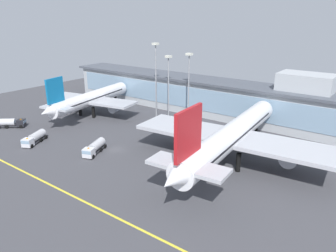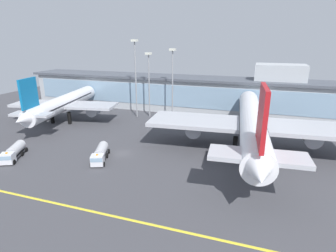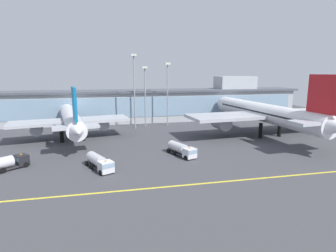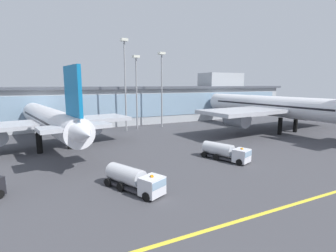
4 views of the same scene
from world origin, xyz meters
name	(u,v)px [view 2 (image 2 of 4)]	position (x,y,z in m)	size (l,w,h in m)	color
ground_plane	(122,153)	(0.00, 0.00, 0.00)	(180.00, 180.00, 0.00)	#424247
taxiway_centreline_stripe	(59,204)	(0.00, -22.00, 0.01)	(144.00, 0.50, 0.01)	yellow
terminal_building	(182,92)	(1.78, 44.51, 6.78)	(120.21, 14.00, 17.76)	#ADB2B7
airliner_near_left	(64,103)	(-30.21, 18.00, 5.92)	(34.64, 46.34, 16.22)	black
airliner_near_right	(252,123)	(28.30, 11.13, 6.97)	(49.41, 60.27, 19.11)	black
fuel_tanker_truck	(100,154)	(-2.72, -5.00, 1.51)	(5.68, 9.30, 2.90)	black
baggage_tug_near	(13,152)	(-21.63, -10.47, 1.51)	(6.10, 9.21, 2.90)	black
apron_light_mast_west	(172,74)	(1.98, 32.43, 15.05)	(1.80, 1.80, 22.89)	gray
apron_light_mast_centre	(149,75)	(-6.25, 32.31, 14.30)	(1.80, 1.80, 21.55)	gray
apron_light_mast_east	(135,68)	(-10.21, 30.40, 16.56)	(1.80, 1.80, 25.63)	gray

